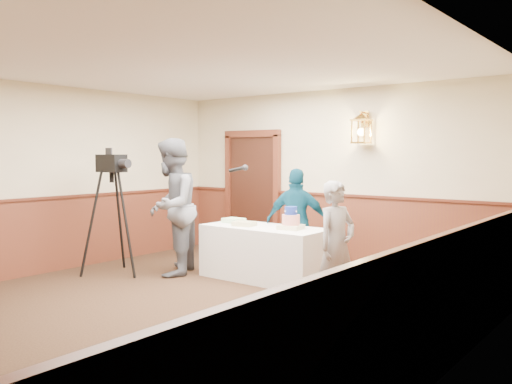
# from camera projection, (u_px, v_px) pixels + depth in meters

# --- Properties ---
(ground) EXTENTS (7.00, 7.00, 0.00)m
(ground) POSITION_uv_depth(u_px,v_px,m) (173.00, 312.00, 6.08)
(ground) COLOR black
(ground) RESTS_ON ground
(room_shell) EXTENTS (6.02, 7.02, 2.81)m
(room_shell) POSITION_uv_depth(u_px,v_px,m) (197.00, 175.00, 6.36)
(room_shell) COLOR beige
(room_shell) RESTS_ON ground
(display_table) EXTENTS (1.80, 0.80, 0.75)m
(display_table) POSITION_uv_depth(u_px,v_px,m) (265.00, 253.00, 7.63)
(display_table) COLOR silver
(display_table) RESTS_ON ground
(tiered_cake) EXTENTS (0.35, 0.35, 0.31)m
(tiered_cake) POSITION_uv_depth(u_px,v_px,m) (291.00, 220.00, 7.34)
(tiered_cake) COLOR beige
(tiered_cake) RESTS_ON display_table
(sheet_cake_yellow) EXTENTS (0.34, 0.28, 0.06)m
(sheet_cake_yellow) POSITION_uv_depth(u_px,v_px,m) (244.00, 224.00, 7.69)
(sheet_cake_yellow) COLOR #D8BF81
(sheet_cake_yellow) RESTS_ON display_table
(sheet_cake_green) EXTENTS (0.30, 0.25, 0.07)m
(sheet_cake_green) POSITION_uv_depth(u_px,v_px,m) (234.00, 220.00, 8.05)
(sheet_cake_green) COLOR #B8EAA5
(sheet_cake_green) RESTS_ON display_table
(interviewer) EXTENTS (1.66, 1.22, 2.00)m
(interviewer) POSITION_uv_depth(u_px,v_px,m) (171.00, 207.00, 7.89)
(interviewer) COLOR #595C65
(interviewer) RESTS_ON ground
(baker) EXTENTS (0.47, 0.60, 1.47)m
(baker) POSITION_uv_depth(u_px,v_px,m) (337.00, 246.00, 6.11)
(baker) COLOR #959599
(baker) RESTS_ON ground
(assistant_p) EXTENTS (0.99, 0.69, 1.56)m
(assistant_p) POSITION_uv_depth(u_px,v_px,m) (297.00, 222.00, 7.87)
(assistant_p) COLOR #0B3D54
(assistant_p) RESTS_ON ground
(tv_camera_rig) EXTENTS (0.69, 0.65, 1.76)m
(tv_camera_rig) POSITION_uv_depth(u_px,v_px,m) (113.00, 221.00, 7.94)
(tv_camera_rig) COLOR black
(tv_camera_rig) RESTS_ON ground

